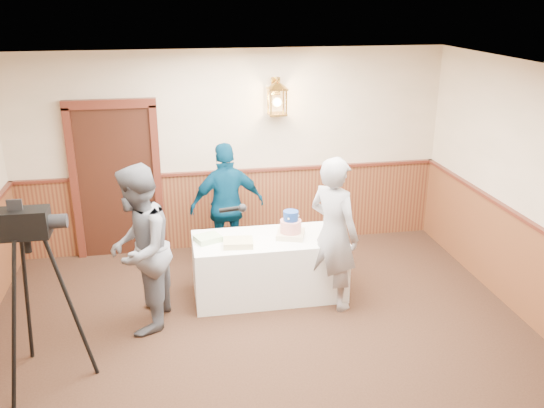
{
  "coord_description": "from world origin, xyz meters",
  "views": [
    {
      "loc": [
        -0.85,
        -4.27,
        3.48
      ],
      "look_at": [
        0.23,
        1.7,
        1.25
      ],
      "focal_mm": 38.0,
      "sensor_mm": 36.0,
      "label": 1
    }
  ],
  "objects_px": {
    "display_table": "(269,266)",
    "tv_camera_rig": "(38,307)",
    "sheet_cake_green": "(208,238)",
    "assistant_p": "(227,206)",
    "interviewer": "(139,250)",
    "tiered_cake": "(291,227)",
    "sheet_cake_yellow": "(238,243)",
    "baker": "(334,233)"
  },
  "relations": [
    {
      "from": "tiered_cake",
      "to": "tv_camera_rig",
      "type": "bearing_deg",
      "value": -154.86
    },
    {
      "from": "tv_camera_rig",
      "to": "sheet_cake_yellow",
      "type": "bearing_deg",
      "value": 29.04
    },
    {
      "from": "sheet_cake_green",
      "to": "baker",
      "type": "bearing_deg",
      "value": -15.81
    },
    {
      "from": "display_table",
      "to": "sheet_cake_yellow",
      "type": "bearing_deg",
      "value": -158.14
    },
    {
      "from": "tiered_cake",
      "to": "assistant_p",
      "type": "relative_size",
      "value": 0.23
    },
    {
      "from": "tiered_cake",
      "to": "sheet_cake_green",
      "type": "height_order",
      "value": "tiered_cake"
    },
    {
      "from": "tv_camera_rig",
      "to": "assistant_p",
      "type": "bearing_deg",
      "value": 47.85
    },
    {
      "from": "tiered_cake",
      "to": "sheet_cake_yellow",
      "type": "height_order",
      "value": "tiered_cake"
    },
    {
      "from": "display_table",
      "to": "interviewer",
      "type": "relative_size",
      "value": 0.97
    },
    {
      "from": "tv_camera_rig",
      "to": "display_table",
      "type": "bearing_deg",
      "value": 27.96
    },
    {
      "from": "sheet_cake_green",
      "to": "baker",
      "type": "height_order",
      "value": "baker"
    },
    {
      "from": "baker",
      "to": "sheet_cake_yellow",
      "type": "bearing_deg",
      "value": 44.42
    },
    {
      "from": "baker",
      "to": "tv_camera_rig",
      "type": "bearing_deg",
      "value": 71.52
    },
    {
      "from": "baker",
      "to": "assistant_p",
      "type": "distance_m",
      "value": 1.68
    },
    {
      "from": "display_table",
      "to": "tiered_cake",
      "type": "bearing_deg",
      "value": -2.39
    },
    {
      "from": "display_table",
      "to": "baker",
      "type": "xyz_separation_m",
      "value": [
        0.68,
        -0.36,
        0.53
      ]
    },
    {
      "from": "sheet_cake_green",
      "to": "tv_camera_rig",
      "type": "xyz_separation_m",
      "value": [
        -1.65,
        -1.28,
        -0.01
      ]
    },
    {
      "from": "sheet_cake_green",
      "to": "display_table",
      "type": "bearing_deg",
      "value": -2.8
    },
    {
      "from": "display_table",
      "to": "baker",
      "type": "relative_size",
      "value": 0.99
    },
    {
      "from": "sheet_cake_green",
      "to": "interviewer",
      "type": "bearing_deg",
      "value": -146.92
    },
    {
      "from": "sheet_cake_green",
      "to": "assistant_p",
      "type": "height_order",
      "value": "assistant_p"
    },
    {
      "from": "sheet_cake_green",
      "to": "sheet_cake_yellow",
      "type": "bearing_deg",
      "value": -29.67
    },
    {
      "from": "sheet_cake_yellow",
      "to": "baker",
      "type": "bearing_deg",
      "value": -10.97
    },
    {
      "from": "tv_camera_rig",
      "to": "baker",
      "type": "bearing_deg",
      "value": 16.38
    },
    {
      "from": "interviewer",
      "to": "tv_camera_rig",
      "type": "height_order",
      "value": "interviewer"
    },
    {
      "from": "interviewer",
      "to": "sheet_cake_green",
      "type": "bearing_deg",
      "value": 134.89
    },
    {
      "from": "sheet_cake_green",
      "to": "assistant_p",
      "type": "xyz_separation_m",
      "value": [
        0.32,
        0.88,
        0.06
      ]
    },
    {
      "from": "display_table",
      "to": "tv_camera_rig",
      "type": "relative_size",
      "value": 1.04
    },
    {
      "from": "sheet_cake_green",
      "to": "tv_camera_rig",
      "type": "distance_m",
      "value": 2.09
    },
    {
      "from": "display_table",
      "to": "interviewer",
      "type": "xyz_separation_m",
      "value": [
        -1.48,
        -0.46,
        0.55
      ]
    },
    {
      "from": "assistant_p",
      "to": "tv_camera_rig",
      "type": "relative_size",
      "value": 0.98
    },
    {
      "from": "tiered_cake",
      "to": "tv_camera_rig",
      "type": "xyz_separation_m",
      "value": [
        -2.63,
        -1.24,
        -0.1
      ]
    },
    {
      "from": "interviewer",
      "to": "tv_camera_rig",
      "type": "relative_size",
      "value": 1.07
    },
    {
      "from": "display_table",
      "to": "tv_camera_rig",
      "type": "xyz_separation_m",
      "value": [
        -2.37,
        -1.25,
        0.4
      ]
    },
    {
      "from": "display_table",
      "to": "assistant_p",
      "type": "distance_m",
      "value": 1.11
    },
    {
      "from": "display_table",
      "to": "assistant_p",
      "type": "bearing_deg",
      "value": 113.29
    },
    {
      "from": "interviewer",
      "to": "display_table",
      "type": "bearing_deg",
      "value": 119.09
    },
    {
      "from": "sheet_cake_yellow",
      "to": "interviewer",
      "type": "xyz_separation_m",
      "value": [
        -1.1,
        -0.31,
        0.14
      ]
    },
    {
      "from": "tiered_cake",
      "to": "sheet_cake_green",
      "type": "xyz_separation_m",
      "value": [
        -0.98,
        0.05,
        -0.09
      ]
    },
    {
      "from": "interviewer",
      "to": "assistant_p",
      "type": "xyz_separation_m",
      "value": [
        1.09,
        1.38,
        -0.08
      ]
    },
    {
      "from": "display_table",
      "to": "assistant_p",
      "type": "xyz_separation_m",
      "value": [
        -0.4,
        0.92,
        0.47
      ]
    },
    {
      "from": "display_table",
      "to": "sheet_cake_green",
      "type": "height_order",
      "value": "sheet_cake_green"
    }
  ]
}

